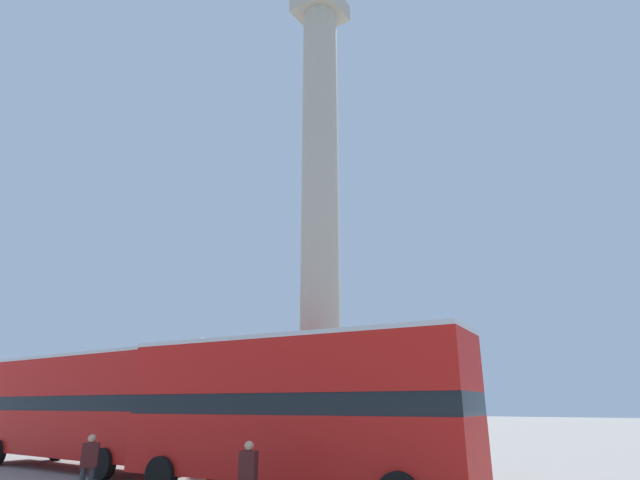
{
  "coord_description": "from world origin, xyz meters",
  "views": [
    {
      "loc": [
        11.19,
        -16.57,
        2.37
      ],
      "look_at": [
        0.0,
        0.0,
        8.99
      ],
      "focal_mm": 28.0,
      "sensor_mm": 36.0,
      "label": 1
    }
  ],
  "objects_px": {
    "monument_column": "(320,297)",
    "bus_a": "(84,405)",
    "bus_b": "(292,406)",
    "equestrian_statue": "(202,413)",
    "street_lamp": "(198,400)",
    "pedestrian_by_plinth": "(248,476)",
    "pedestrian_near_lamp": "(89,463)"
  },
  "relations": [
    {
      "from": "monument_column",
      "to": "bus_a",
      "type": "xyz_separation_m",
      "value": [
        -8.69,
        -4.29,
        -4.15
      ]
    },
    {
      "from": "monument_column",
      "to": "bus_b",
      "type": "height_order",
      "value": "monument_column"
    },
    {
      "from": "bus_a",
      "to": "equestrian_statue",
      "type": "height_order",
      "value": "equestrian_statue"
    },
    {
      "from": "bus_a",
      "to": "street_lamp",
      "type": "xyz_separation_m",
      "value": [
        4.88,
        1.64,
        0.16
      ]
    },
    {
      "from": "bus_b",
      "to": "equestrian_statue",
      "type": "bearing_deg",
      "value": 139.05
    },
    {
      "from": "bus_a",
      "to": "pedestrian_by_plinth",
      "type": "xyz_separation_m",
      "value": [
        11.76,
        -3.12,
        -1.51
      ]
    },
    {
      "from": "equestrian_statue",
      "to": "pedestrian_near_lamp",
      "type": "relative_size",
      "value": 3.93
    },
    {
      "from": "bus_b",
      "to": "pedestrian_by_plinth",
      "type": "xyz_separation_m",
      "value": [
        0.75,
        -2.58,
        -1.46
      ]
    },
    {
      "from": "bus_b",
      "to": "street_lamp",
      "type": "bearing_deg",
      "value": 155.12
    },
    {
      "from": "monument_column",
      "to": "bus_a",
      "type": "relative_size",
      "value": 2.16
    },
    {
      "from": "bus_b",
      "to": "street_lamp",
      "type": "xyz_separation_m",
      "value": [
        -6.13,
        2.19,
        0.21
      ]
    },
    {
      "from": "equestrian_statue",
      "to": "street_lamp",
      "type": "xyz_separation_m",
      "value": [
        8.93,
        -8.63,
        0.66
      ]
    },
    {
      "from": "equestrian_statue",
      "to": "pedestrian_by_plinth",
      "type": "height_order",
      "value": "equestrian_statue"
    },
    {
      "from": "equestrian_statue",
      "to": "street_lamp",
      "type": "relative_size",
      "value": 1.29
    },
    {
      "from": "street_lamp",
      "to": "bus_a",
      "type": "bearing_deg",
      "value": -161.37
    },
    {
      "from": "monument_column",
      "to": "equestrian_statue",
      "type": "height_order",
      "value": "monument_column"
    },
    {
      "from": "monument_column",
      "to": "pedestrian_near_lamp",
      "type": "relative_size",
      "value": 14.12
    },
    {
      "from": "equestrian_statue",
      "to": "pedestrian_near_lamp",
      "type": "height_order",
      "value": "equestrian_statue"
    },
    {
      "from": "bus_a",
      "to": "bus_b",
      "type": "bearing_deg",
      "value": -2.91
    },
    {
      "from": "bus_a",
      "to": "pedestrian_by_plinth",
      "type": "relative_size",
      "value": 6.59
    },
    {
      "from": "bus_b",
      "to": "equestrian_statue",
      "type": "height_order",
      "value": "equestrian_statue"
    },
    {
      "from": "monument_column",
      "to": "bus_b",
      "type": "xyz_separation_m",
      "value": [
        2.32,
        -4.83,
        -4.19
      ]
    },
    {
      "from": "pedestrian_by_plinth",
      "to": "pedestrian_near_lamp",
      "type": "bearing_deg",
      "value": 179.11
    },
    {
      "from": "bus_a",
      "to": "street_lamp",
      "type": "relative_size",
      "value": 2.15
    },
    {
      "from": "monument_column",
      "to": "pedestrian_by_plinth",
      "type": "xyz_separation_m",
      "value": [
        3.07,
        -7.41,
        -5.66
      ]
    },
    {
      "from": "bus_b",
      "to": "pedestrian_by_plinth",
      "type": "height_order",
      "value": "bus_b"
    },
    {
      "from": "equestrian_statue",
      "to": "pedestrian_by_plinth",
      "type": "relative_size",
      "value": 3.96
    },
    {
      "from": "bus_b",
      "to": "street_lamp",
      "type": "height_order",
      "value": "street_lamp"
    },
    {
      "from": "street_lamp",
      "to": "pedestrian_near_lamp",
      "type": "height_order",
      "value": "street_lamp"
    },
    {
      "from": "monument_column",
      "to": "bus_a",
      "type": "bearing_deg",
      "value": -153.72
    },
    {
      "from": "bus_a",
      "to": "bus_b",
      "type": "height_order",
      "value": "bus_a"
    },
    {
      "from": "monument_column",
      "to": "equestrian_statue",
      "type": "xyz_separation_m",
      "value": [
        -12.73,
        5.99,
        -4.65
      ]
    }
  ]
}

